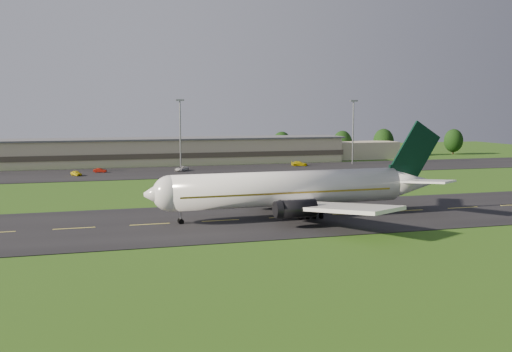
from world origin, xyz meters
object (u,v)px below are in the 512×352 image
object	(u,v)px
light_mast_east	(353,124)
service_vehicle_a	(76,173)
light_mast_centre	(180,126)
service_vehicle_c	(182,169)
terminal	(178,151)
service_vehicle_d	(299,164)
airliner	(293,189)
service_vehicle_b	(100,170)

from	to	relation	value
light_mast_east	service_vehicle_a	xyz separation A→B (m)	(-84.03, -10.54, -11.98)
light_mast_centre	service_vehicle_c	distance (m)	13.65
terminal	service_vehicle_d	world-z (taller)	terminal
terminal	light_mast_east	xyz separation A→B (m)	(53.60, -16.18, 8.75)
light_mast_centre	service_vehicle_a	distance (m)	33.13
airliner	service_vehicle_b	size ratio (longest dim) A/B	14.37
airliner	service_vehicle_a	distance (m)	78.32
light_mast_centre	terminal	bearing A→B (deg)	85.05
service_vehicle_c	service_vehicle_d	xyz separation A→B (m)	(36.91, 4.56, 0.04)
service_vehicle_b	service_vehicle_c	world-z (taller)	service_vehicle_c
light_mast_centre	service_vehicle_a	size ratio (longest dim) A/B	5.29
light_mast_east	service_vehicle_c	bearing A→B (deg)	-173.27
airliner	light_mast_east	size ratio (longest dim) A/B	2.52
light_mast_centre	service_vehicle_a	xyz separation A→B (m)	(-29.03, -10.54, -11.98)
terminal	service_vehicle_a	distance (m)	40.63
airliner	service_vehicle_c	size ratio (longest dim) A/B	10.41
service_vehicle_a	service_vehicle_d	world-z (taller)	service_vehicle_d
light_mast_centre	service_vehicle_c	xyz separation A→B (m)	(-0.66, -6.57, -11.95)
service_vehicle_b	service_vehicle_c	xyz separation A→B (m)	(22.30, -2.30, 0.10)
terminal	service_vehicle_d	bearing A→B (deg)	-27.56
airliner	service_vehicle_b	bearing A→B (deg)	109.85
airliner	service_vehicle_d	xyz separation A→B (m)	(29.26, 77.97, -3.83)
light_mast_east	service_vehicle_d	distance (m)	22.30
light_mast_centre	light_mast_east	world-z (taller)	same
airliner	light_mast_east	xyz separation A→B (m)	(48.01, 79.97, 8.08)
terminal	light_mast_east	world-z (taller)	light_mast_east
service_vehicle_c	service_vehicle_a	bearing A→B (deg)	-135.05
service_vehicle_a	service_vehicle_c	size ratio (longest dim) A/B	0.78
airliner	terminal	bearing A→B (deg)	91.59
light_mast_east	service_vehicle_b	world-z (taller)	light_mast_east
light_mast_east	service_vehicle_d	bearing A→B (deg)	-173.90
light_mast_east	service_vehicle_c	size ratio (longest dim) A/B	4.13
terminal	airliner	bearing A→B (deg)	-86.67
service_vehicle_c	light_mast_centre	bearing A→B (deg)	121.27
service_vehicle_b	light_mast_centre	bearing A→B (deg)	-67.17
terminal	service_vehicle_b	bearing A→B (deg)	-139.98
terminal	light_mast_east	distance (m)	56.67
terminal	service_vehicle_d	xyz separation A→B (m)	(34.85, -18.19, -3.16)
light_mast_centre	service_vehicle_c	bearing A→B (deg)	-95.71
service_vehicle_d	service_vehicle_a	bearing A→B (deg)	115.67
light_mast_centre	service_vehicle_c	world-z (taller)	light_mast_centre
airliner	terminal	distance (m)	96.32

